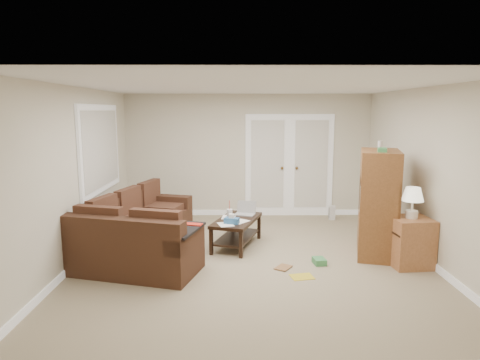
{
  "coord_description": "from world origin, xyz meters",
  "views": [
    {
      "loc": [
        -0.23,
        -6.0,
        2.17
      ],
      "look_at": [
        -0.18,
        0.54,
        1.1
      ],
      "focal_mm": 32.0,
      "sensor_mm": 36.0,
      "label": 1
    }
  ],
  "objects_px": {
    "sectional_sofa": "(138,234)",
    "tv_armoire": "(378,203)",
    "coffee_table": "(237,231)",
    "side_cabinet": "(410,238)"
  },
  "relations": [
    {
      "from": "sectional_sofa",
      "to": "tv_armoire",
      "type": "relative_size",
      "value": 1.78
    },
    {
      "from": "coffee_table",
      "to": "tv_armoire",
      "type": "distance_m",
      "value": 2.22
    },
    {
      "from": "sectional_sofa",
      "to": "side_cabinet",
      "type": "height_order",
      "value": "side_cabinet"
    },
    {
      "from": "coffee_table",
      "to": "sectional_sofa",
      "type": "bearing_deg",
      "value": -146.11
    },
    {
      "from": "sectional_sofa",
      "to": "tv_armoire",
      "type": "bearing_deg",
      "value": 15.51
    },
    {
      "from": "coffee_table",
      "to": "side_cabinet",
      "type": "height_order",
      "value": "side_cabinet"
    },
    {
      "from": "tv_armoire",
      "to": "side_cabinet",
      "type": "xyz_separation_m",
      "value": [
        0.31,
        -0.49,
        -0.4
      ]
    },
    {
      "from": "sectional_sofa",
      "to": "side_cabinet",
      "type": "relative_size",
      "value": 2.7
    },
    {
      "from": "coffee_table",
      "to": "tv_armoire",
      "type": "xyz_separation_m",
      "value": [
        2.12,
        -0.41,
        0.55
      ]
    },
    {
      "from": "side_cabinet",
      "to": "coffee_table",
      "type": "bearing_deg",
      "value": 154.12
    }
  ]
}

